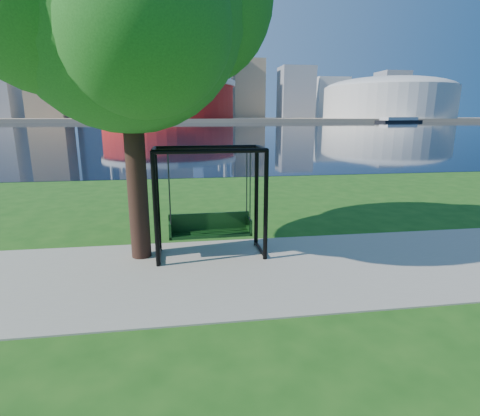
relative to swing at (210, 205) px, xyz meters
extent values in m
plane|color=#1E5114|center=(0.60, -0.54, -1.23)|extent=(900.00, 900.00, 0.00)
cube|color=#9E937F|center=(0.60, -1.04, -1.21)|extent=(120.00, 4.00, 0.03)
cube|color=black|center=(0.60, 101.46, -1.22)|extent=(900.00, 180.00, 0.02)
cube|color=#937F60|center=(0.60, 305.46, -0.23)|extent=(900.00, 228.00, 2.00)
cylinder|color=maroon|center=(-9.40, 234.46, 11.77)|extent=(80.00, 80.00, 22.00)
cylinder|color=silver|center=(-9.40, 234.46, 21.27)|extent=(83.00, 83.00, 3.00)
cylinder|color=silver|center=(23.51, 253.46, 16.77)|extent=(2.00, 2.00, 32.00)
cylinder|color=silver|center=(-42.31, 253.46, 16.77)|extent=(2.00, 2.00, 32.00)
cylinder|color=silver|center=(-42.31, 215.46, 16.77)|extent=(2.00, 2.00, 32.00)
cylinder|color=silver|center=(23.51, 215.46, 16.77)|extent=(2.00, 2.00, 32.00)
cylinder|color=beige|center=(135.60, 234.46, 10.77)|extent=(84.00, 84.00, 20.00)
ellipsoid|color=beige|center=(135.60, 234.46, 19.77)|extent=(84.00, 84.00, 15.12)
cube|color=#998466|center=(-99.40, 299.46, 44.77)|extent=(26.00, 26.00, 88.00)
cube|color=slate|center=(-69.40, 324.46, 48.27)|extent=(30.00, 24.00, 95.00)
cube|color=gray|center=(-39.40, 304.46, 36.77)|extent=(24.00, 24.00, 72.00)
cube|color=silver|center=(-9.40, 334.46, 40.77)|extent=(32.00, 28.00, 80.00)
cube|color=slate|center=(25.60, 309.46, 29.77)|extent=(22.00, 22.00, 58.00)
cube|color=#998466|center=(55.60, 324.46, 24.77)|extent=(26.00, 26.00, 48.00)
cube|color=gray|center=(95.60, 314.46, 21.77)|extent=(28.00, 24.00, 42.00)
cube|color=silver|center=(135.60, 339.46, 18.77)|extent=(30.00, 26.00, 36.00)
cube|color=gray|center=(185.60, 319.46, 20.77)|extent=(24.00, 24.00, 40.00)
cube|color=#998466|center=(225.60, 334.46, 16.77)|extent=(26.00, 26.00, 32.00)
cylinder|color=black|center=(-1.18, -0.55, 0.02)|extent=(0.10, 0.10, 2.49)
cylinder|color=black|center=(1.21, -0.49, 0.02)|extent=(0.10, 0.10, 2.49)
cylinder|color=black|center=(-1.20, 0.43, 0.02)|extent=(0.10, 0.10, 2.49)
cylinder|color=black|center=(1.18, 0.49, 0.02)|extent=(0.10, 0.10, 2.49)
cylinder|color=black|center=(0.01, -0.52, 1.26)|extent=(2.39, 0.16, 0.10)
cylinder|color=black|center=(-0.01, 0.46, 1.26)|extent=(2.39, 0.16, 0.10)
cylinder|color=black|center=(-1.19, -0.06, 1.26)|extent=(0.12, 0.98, 0.10)
cylinder|color=black|center=(-1.19, -0.06, -1.14)|extent=(0.10, 0.98, 0.08)
cylinder|color=black|center=(1.19, 0.00, 1.26)|extent=(0.12, 0.98, 0.10)
cylinder|color=black|center=(1.19, 0.00, -1.14)|extent=(0.10, 0.98, 0.08)
cube|color=black|center=(0.00, -0.03, -0.69)|extent=(1.91, 0.54, 0.07)
cube|color=black|center=(0.00, 0.18, -0.45)|extent=(1.90, 0.10, 0.41)
cube|color=black|center=(-0.91, -0.05, -0.54)|extent=(0.07, 0.49, 0.37)
cube|color=black|center=(0.92, -0.01, -0.54)|extent=(0.07, 0.49, 0.37)
cylinder|color=#2B2B30|center=(-0.89, -0.25, 0.42)|extent=(0.03, 0.03, 1.57)
cylinder|color=#2B2B30|center=(0.90, -0.21, 0.42)|extent=(0.03, 0.03, 1.57)
cylinder|color=#2B2B30|center=(-0.90, 0.15, 0.42)|extent=(0.03, 0.03, 1.57)
cylinder|color=#2B2B30|center=(0.89, 0.19, 0.42)|extent=(0.03, 0.03, 1.57)
cylinder|color=black|center=(-1.60, 0.11, 0.99)|extent=(0.44, 0.44, 4.44)
sphere|color=#205F1C|center=(-1.60, 0.11, 4.02)|extent=(4.84, 4.84, 4.84)
sphere|color=#205F1C|center=(-0.29, 0.71, 4.42)|extent=(3.63, 3.63, 3.63)
sphere|color=#205F1C|center=(-1.20, -1.00, 3.51)|extent=(3.23, 3.23, 3.23)
cube|color=black|center=(116.70, 187.20, -0.64)|extent=(29.34, 15.72, 1.13)
cube|color=silver|center=(116.70, 187.20, 0.78)|extent=(23.50, 12.67, 1.70)
camera|label=1|loc=(-0.54, -8.34, 1.96)|focal=28.00mm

